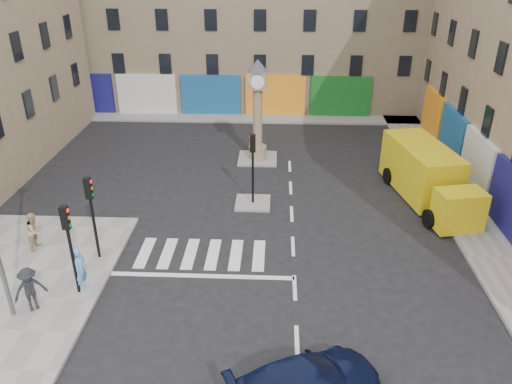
# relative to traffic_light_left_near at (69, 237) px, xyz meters

# --- Properties ---
(ground) EXTENTS (120.00, 120.00, 0.00)m
(ground) POSITION_rel_traffic_light_left_near_xyz_m (8.30, -0.20, -2.62)
(ground) COLOR black
(ground) RESTS_ON ground
(sidewalk_right) EXTENTS (2.60, 30.00, 0.15)m
(sidewalk_right) POSITION_rel_traffic_light_left_near_xyz_m (17.00, 9.80, -2.55)
(sidewalk_right) COLOR gray
(sidewalk_right) RESTS_ON ground
(sidewalk_far) EXTENTS (32.00, 2.40, 0.15)m
(sidewalk_far) POSITION_rel_traffic_light_left_near_xyz_m (4.30, 22.00, -2.55)
(sidewalk_far) COLOR gray
(sidewalk_far) RESTS_ON ground
(island_near) EXTENTS (1.80, 1.80, 0.12)m
(island_near) POSITION_rel_traffic_light_left_near_xyz_m (6.30, 7.80, -2.56)
(island_near) COLOR gray
(island_near) RESTS_ON ground
(island_far) EXTENTS (2.40, 2.40, 0.12)m
(island_far) POSITION_rel_traffic_light_left_near_xyz_m (6.30, 13.80, -2.56)
(island_far) COLOR gray
(island_far) RESTS_ON ground
(traffic_light_left_near) EXTENTS (0.28, 0.22, 3.70)m
(traffic_light_left_near) POSITION_rel_traffic_light_left_near_xyz_m (0.00, 0.00, 0.00)
(traffic_light_left_near) COLOR black
(traffic_light_left_near) RESTS_ON sidewalk_left
(traffic_light_left_far) EXTENTS (0.28, 0.22, 3.70)m
(traffic_light_left_far) POSITION_rel_traffic_light_left_near_xyz_m (0.00, 2.40, 0.00)
(traffic_light_left_far) COLOR black
(traffic_light_left_far) RESTS_ON sidewalk_left
(traffic_light_island) EXTENTS (0.28, 0.22, 3.70)m
(traffic_light_island) POSITION_rel_traffic_light_left_near_xyz_m (6.30, 7.80, -0.03)
(traffic_light_island) COLOR black
(traffic_light_island) RESTS_ON island_near
(clock_pillar) EXTENTS (1.20, 1.20, 6.10)m
(clock_pillar) POSITION_rel_traffic_light_left_near_xyz_m (6.30, 13.80, 0.93)
(clock_pillar) COLOR #9A8365
(clock_pillar) RESTS_ON island_far
(navy_sedan) EXTENTS (5.05, 3.70, 1.36)m
(navy_sedan) POSITION_rel_traffic_light_left_near_xyz_m (8.47, -4.58, -1.94)
(navy_sedan) COLOR black
(navy_sedan) RESTS_ON ground
(yellow_van) EXTENTS (3.69, 7.75, 2.71)m
(yellow_van) POSITION_rel_traffic_light_left_near_xyz_m (15.32, 8.83, -1.27)
(yellow_van) COLOR yellow
(yellow_van) RESTS_ON ground
(pedestrian_blue) EXTENTS (0.53, 0.71, 1.80)m
(pedestrian_blue) POSITION_rel_traffic_light_left_near_xyz_m (0.12, 0.20, -1.57)
(pedestrian_blue) COLOR #6099DD
(pedestrian_blue) RESTS_ON sidewalk_left
(pedestrian_tan) EXTENTS (0.73, 0.89, 1.70)m
(pedestrian_tan) POSITION_rel_traffic_light_left_near_xyz_m (-2.93, 3.01, -1.62)
(pedestrian_tan) COLOR tan
(pedestrian_tan) RESTS_ON sidewalk_left
(pedestrian_dark) EXTENTS (1.29, 1.22, 1.76)m
(pedestrian_dark) POSITION_rel_traffic_light_left_near_xyz_m (-1.27, -1.08, -1.59)
(pedestrian_dark) COLOR black
(pedestrian_dark) RESTS_ON sidewalk_left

